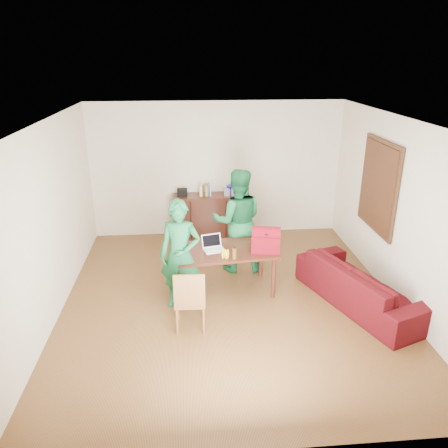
{
  "coord_description": "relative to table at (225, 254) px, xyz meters",
  "views": [
    {
      "loc": [
        -0.59,
        -5.79,
        3.53
      ],
      "look_at": [
        -0.04,
        0.5,
        1.06
      ],
      "focal_mm": 35.0,
      "sensor_mm": 36.0,
      "label": 1
    }
  ],
  "objects": [
    {
      "name": "person_far",
      "position": [
        0.27,
        0.74,
        0.27
      ],
      "size": [
        0.9,
        0.72,
        1.79
      ],
      "primitive_type": "imported",
      "rotation": [
        0.0,
        0.0,
        3.09
      ],
      "color": "#166534",
      "rests_on": "ground"
    },
    {
      "name": "laptop",
      "position": [
        -0.17,
        -0.03,
        0.13
      ],
      "size": [
        0.35,
        0.28,
        0.22
      ],
      "rotation": [
        0.0,
        0.0,
        0.25
      ],
      "color": "white",
      "rests_on": "table"
    },
    {
      "name": "red_bag",
      "position": [
        0.61,
        -0.12,
        0.24
      ],
      "size": [
        0.46,
        0.32,
        0.31
      ],
      "primitive_type": "cube",
      "rotation": [
        0.0,
        0.0,
        -0.18
      ],
      "color": "maroon",
      "rests_on": "table"
    },
    {
      "name": "person_near",
      "position": [
        -0.68,
        -0.37,
        0.19
      ],
      "size": [
        0.66,
        0.5,
        1.65
      ],
      "primitive_type": "imported",
      "rotation": [
        0.0,
        0.0,
        -0.18
      ],
      "color": "#166336",
      "rests_on": "ground"
    },
    {
      "name": "sofa",
      "position": [
        1.99,
        -0.57,
        -0.31
      ],
      "size": [
        1.58,
        2.35,
        0.64
      ],
      "primitive_type": "imported",
      "rotation": [
        0.0,
        0.0,
        1.94
      ],
      "color": "#360714",
      "rests_on": "ground"
    },
    {
      "name": "room",
      "position": [
        0.06,
        -0.17,
        0.68
      ],
      "size": [
        5.2,
        5.7,
        2.9
      ],
      "color": "#422610",
      "rests_on": "ground"
    },
    {
      "name": "bottle",
      "position": [
        0.11,
        -0.34,
        0.18
      ],
      "size": [
        0.08,
        0.08,
        0.19
      ],
      "primitive_type": "cylinder",
      "rotation": [
        0.0,
        0.0,
        0.43
      ],
      "color": "brown",
      "rests_on": "table"
    },
    {
      "name": "bananas",
      "position": [
        -0.03,
        -0.33,
        0.12
      ],
      "size": [
        0.16,
        0.11,
        0.06
      ],
      "primitive_type": null,
      "rotation": [
        0.0,
        0.0,
        -0.08
      ],
      "color": "yellow",
      "rests_on": "table"
    },
    {
      "name": "chair",
      "position": [
        -0.56,
        -0.98,
        -0.37
      ],
      "size": [
        0.42,
        0.4,
        0.9
      ],
      "rotation": [
        0.0,
        0.0,
        -0.03
      ],
      "color": "brown",
      "rests_on": "ground"
    },
    {
      "name": "table",
      "position": [
        0.0,
        0.0,
        0.0
      ],
      "size": [
        1.61,
        1.02,
        0.72
      ],
      "rotation": [
        0.0,
        0.0,
        0.11
      ],
      "color": "black",
      "rests_on": "ground"
    }
  ]
}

